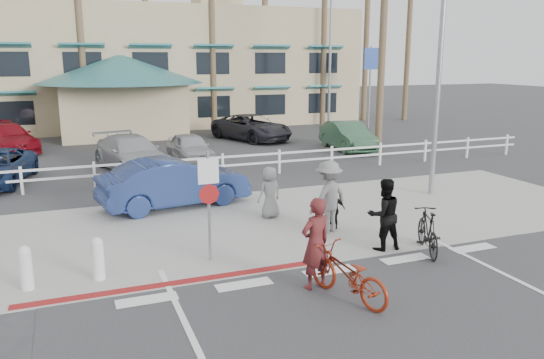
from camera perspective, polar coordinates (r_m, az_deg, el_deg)
name	(u,v)px	position (r m, az deg, el deg)	size (l,w,h in m)	color
ground	(342,282)	(11.55, 7.57, -10.86)	(140.00, 140.00, 0.00)	#333335
bike_path	(397,325)	(10.02, 13.25, -14.97)	(12.00, 16.00, 0.01)	#333335
sidewalk_plaza	(267,222)	(15.38, -0.51, -4.59)	(22.00, 7.00, 0.01)	gray
cross_street	(228,191)	(19.03, -4.79, -1.20)	(40.00, 5.00, 0.01)	#333335
parking_lot	(176,149)	(28.09, -10.33, 3.23)	(50.00, 16.00, 0.01)	#333335
curb_red	(190,281)	(11.60, -8.76, -10.72)	(7.00, 0.25, 0.02)	maroon
rail_fence	(225,166)	(20.93, -5.06, 1.49)	(29.40, 0.16, 1.00)	silver
building	(165,44)	(40.86, -11.47, 14.11)	(28.00, 16.00, 11.30)	tan
sign_post	(209,201)	(12.20, -6.82, -2.30)	(0.50, 0.10, 2.90)	gray
bollard_0	(98,259)	(11.97, -18.22, -8.09)	(0.26, 0.26, 0.95)	silver
bollard_1	(26,268)	(12.00, -24.97, -8.61)	(0.26, 0.26, 0.95)	silver
streetlight_0	(440,62)	(18.79, 17.60, 11.93)	(0.60, 2.00, 9.00)	gray
streetlight_1	(330,56)	(37.40, 6.27, 13.03)	(0.60, 2.00, 9.50)	gray
info_sign	(370,86)	(36.69, 10.47, 9.85)	(1.20, 0.16, 5.60)	navy
palm_3	(79,17)	(34.32, -20.04, 16.14)	(4.00, 4.00, 14.00)	#275320
palm_4	(146,11)	(35.71, -13.44, 17.20)	(4.00, 4.00, 15.00)	#275320
palm_5	(212,28)	(35.48, -6.46, 15.87)	(4.00, 4.00, 13.00)	#275320
palm_7	(324,23)	(38.36, 5.64, 16.41)	(4.00, 4.00, 14.00)	#275320
palm_8	(367,18)	(41.20, 10.19, 16.72)	(4.00, 4.00, 15.00)	#275320
palm_9	(409,32)	(41.94, 14.50, 15.08)	(4.00, 4.00, 13.00)	#275320
palm_11	(384,12)	(30.06, 11.95, 17.18)	(4.00, 4.00, 14.00)	#275320
bike_red	(347,274)	(10.56, 8.11, -10.08)	(0.70, 2.02, 1.06)	maroon
rider_red	(316,244)	(10.86, 4.71, -6.88)	(0.70, 0.46, 1.93)	#531A1B
bike_black	(428,231)	(13.41, 16.42, -5.36)	(0.52, 1.83, 1.10)	black
rider_black	(384,214)	(13.28, 11.94, -3.70)	(0.87, 0.68, 1.80)	black
pedestrian_a	(328,197)	(14.32, 6.08, -1.89)	(1.28, 0.74, 1.98)	slate
pedestrian_child	(334,210)	(14.71, 6.68, -3.25)	(0.65, 0.27, 1.11)	black
pedestrian_b	(270,192)	(15.62, -0.24, -1.39)	(0.75, 0.49, 1.54)	gray
car_white_sedan	(175,183)	(17.09, -10.43, -0.33)	(1.65, 4.72, 1.56)	navy
lot_car_1	(132,153)	(23.02, -14.86, 2.73)	(2.04, 5.02, 1.46)	#95989C
lot_car_2	(190,148)	(24.37, -8.78, 3.37)	(1.54, 3.82, 1.30)	#9A9CA1
lot_car_3	(347,136)	(27.62, 8.12, 4.66)	(1.53, 4.38, 1.44)	#30553A
lot_car_4	(7,138)	(29.88, -26.58, 4.03)	(2.01, 4.95, 1.44)	maroon
lot_car_5	(252,127)	(30.72, -2.21, 5.62)	(2.43, 5.27, 1.46)	black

